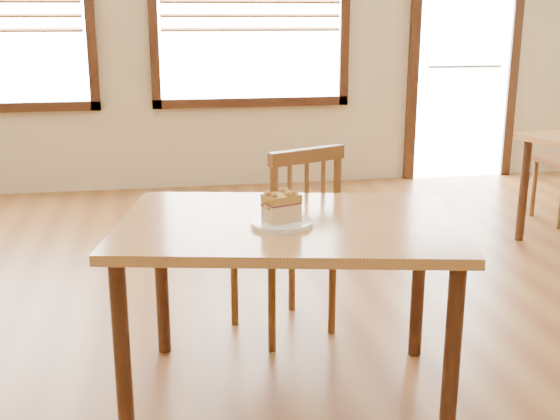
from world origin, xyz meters
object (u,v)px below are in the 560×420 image
(plate, at_px, (281,223))
(cafe_chair_main, at_px, (288,239))
(cafe_table_main, at_px, (288,242))
(cake_slice, at_px, (281,206))

(plate, bearing_deg, cafe_chair_main, 77.30)
(cafe_chair_main, bearing_deg, plate, 54.02)
(cafe_table_main, height_order, cake_slice, cake_slice)
(cafe_table_main, xyz_separation_m, cafe_chair_main, (0.11, 0.58, -0.18))
(cafe_table_main, distance_m, plate, 0.12)
(cafe_chair_main, xyz_separation_m, plate, (-0.15, -0.64, 0.28))
(cafe_chair_main, height_order, plate, cafe_chair_main)
(cafe_table_main, bearing_deg, plate, -108.47)
(cafe_chair_main, xyz_separation_m, cake_slice, (-0.15, -0.64, 0.34))
(plate, xyz_separation_m, cake_slice, (-0.00, 0.00, 0.07))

